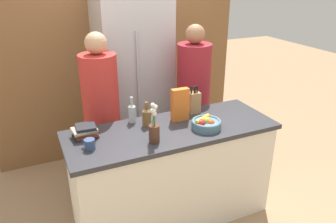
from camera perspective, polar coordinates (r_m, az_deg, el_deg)
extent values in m
plane|color=#A37F5B|center=(3.28, 0.63, -17.41)|extent=(14.00, 14.00, 0.00)
cube|color=silver|center=(3.01, 0.67, -11.09)|extent=(1.72, 0.64, 0.88)
cube|color=#2D2D33|center=(2.78, 0.71, -3.27)|extent=(1.80, 0.66, 0.04)
cube|color=brown|center=(3.99, -8.64, 10.92)|extent=(3.00, 0.12, 2.60)
cube|color=#B7B7BC|center=(3.76, -5.99, 5.06)|extent=(0.76, 0.60, 1.94)
cylinder|color=#B7B7BC|center=(3.43, -5.26, 4.97)|extent=(0.02, 0.02, 1.07)
cylinder|color=slate|center=(2.77, 6.68, -2.33)|extent=(0.25, 0.25, 0.06)
torus|color=slate|center=(2.76, 6.71, -1.74)|extent=(0.25, 0.25, 0.03)
sphere|color=#C64C23|center=(2.75, 7.42, -2.03)|extent=(0.07, 0.07, 0.07)
sphere|color=red|center=(2.78, 6.69, -1.58)|extent=(0.07, 0.07, 0.07)
sphere|color=#C64C23|center=(2.71, 5.69, -2.21)|extent=(0.07, 0.07, 0.07)
sphere|color=#99B233|center=(2.76, 6.74, -1.67)|extent=(0.07, 0.07, 0.07)
sphere|color=red|center=(2.71, 5.74, -2.10)|extent=(0.08, 0.08, 0.08)
cylinder|color=yellow|center=(2.75, 6.04, -1.26)|extent=(0.18, 0.11, 0.03)
cube|color=#A87A4C|center=(3.04, 4.55, 1.57)|extent=(0.10, 0.09, 0.20)
cylinder|color=black|center=(2.98, 4.07, 3.74)|extent=(0.01, 0.01, 0.08)
cylinder|color=black|center=(3.00, 4.14, 3.83)|extent=(0.01, 0.01, 0.07)
cylinder|color=black|center=(2.99, 4.61, 3.70)|extent=(0.01, 0.01, 0.07)
cylinder|color=black|center=(3.00, 4.78, 3.84)|extent=(0.01, 0.01, 0.08)
cylinder|color=black|center=(3.00, 5.10, 3.79)|extent=(0.01, 0.01, 0.07)
cylinder|color=black|center=(3.03, 5.10, 3.86)|extent=(0.01, 0.01, 0.06)
cylinder|color=#4C2D1E|center=(2.52, -2.42, -3.90)|extent=(0.08, 0.08, 0.14)
cylinder|color=#477538|center=(2.46, -2.29, -0.83)|extent=(0.01, 0.02, 0.15)
sphere|color=white|center=(2.43, -2.20, 0.81)|extent=(0.03, 0.03, 0.03)
cylinder|color=#477538|center=(2.47, -2.44, -1.26)|extent=(0.01, 0.01, 0.11)
sphere|color=white|center=(2.45, -2.45, -0.08)|extent=(0.03, 0.03, 0.03)
cylinder|color=#477538|center=(2.47, -2.63, -1.16)|extent=(0.02, 0.01, 0.11)
sphere|color=white|center=(2.45, -2.75, 0.10)|extent=(0.04, 0.04, 0.04)
cylinder|color=#477538|center=(2.45, -2.58, -0.68)|extent=(0.01, 0.02, 0.17)
sphere|color=white|center=(2.42, -2.68, 1.14)|extent=(0.03, 0.03, 0.03)
cylinder|color=#477538|center=(2.46, -2.46, -1.18)|extent=(0.01, 0.01, 0.12)
sphere|color=white|center=(2.43, -2.48, 0.12)|extent=(0.04, 0.04, 0.04)
cylinder|color=#477538|center=(2.46, -2.39, -1.41)|extent=(0.01, 0.01, 0.10)
sphere|color=white|center=(2.44, -2.37, -0.34)|extent=(0.03, 0.03, 0.03)
cube|color=orange|center=(2.86, 2.10, 1.17)|extent=(0.16, 0.07, 0.29)
cylinder|color=#334770|center=(2.50, -13.47, -5.59)|extent=(0.08, 0.08, 0.08)
torus|color=#334770|center=(2.53, -14.26, -5.32)|extent=(0.05, 0.05, 0.06)
cube|color=#232328|center=(2.70, -14.18, -4.18)|extent=(0.20, 0.14, 0.02)
cube|color=maroon|center=(2.70, -14.06, -3.81)|extent=(0.17, 0.15, 0.02)
cube|color=#99844C|center=(2.69, -14.28, -3.40)|extent=(0.18, 0.12, 0.02)
cube|color=#B7A88E|center=(2.68, -14.38, -3.06)|extent=(0.20, 0.16, 0.02)
cube|color=#232328|center=(2.67, -14.15, -2.61)|extent=(0.16, 0.16, 0.02)
cylinder|color=#B2BCC1|center=(2.87, -6.26, -0.50)|extent=(0.07, 0.07, 0.15)
cone|color=#B2BCC1|center=(2.83, -6.33, 1.10)|extent=(0.07, 0.07, 0.03)
cylinder|color=#B2BCC1|center=(2.82, -6.37, 1.94)|extent=(0.02, 0.02, 0.06)
cylinder|color=brown|center=(2.79, -3.73, -1.20)|extent=(0.08, 0.08, 0.13)
cone|color=brown|center=(2.76, -3.77, 0.30)|extent=(0.08, 0.08, 0.03)
cylinder|color=brown|center=(2.74, -3.80, 1.09)|extent=(0.03, 0.03, 0.06)
cube|color=#383842|center=(3.36, -10.75, -8.26)|extent=(0.31, 0.28, 0.80)
cylinder|color=red|center=(3.05, -11.77, 3.61)|extent=(0.34, 0.34, 0.67)
sphere|color=tan|center=(2.94, -12.47, 11.56)|extent=(0.19, 0.19, 0.19)
cube|color=#383842|center=(3.71, 4.17, -4.71)|extent=(0.31, 0.25, 0.80)
cylinder|color=maroon|center=(3.43, 4.52, 6.20)|extent=(0.35, 0.35, 0.67)
sphere|color=#996B4C|center=(3.33, 4.76, 13.31)|extent=(0.19, 0.19, 0.19)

